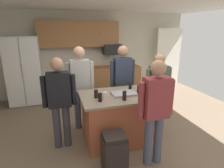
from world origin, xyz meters
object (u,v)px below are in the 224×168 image
(person_guest_left, at_px, (156,108))
(serving_tray, at_px, (124,94))
(mug_blue_stoneware, at_px, (105,95))
(trash_bin, at_px, (114,153))
(refrigerator, at_px, (24,71))
(glass_short_whisky, at_px, (124,96))
(glass_pilsner, at_px, (96,94))
(kitchen_island, at_px, (117,118))
(person_guest_by_door, at_px, (158,87))
(tumbler_amber, at_px, (130,87))
(mug_ceramic_white, at_px, (139,89))
(person_guest_right, at_px, (60,98))
(person_elder_center, at_px, (122,79))
(glass_stout_tall, at_px, (100,97))
(person_host_foreground, at_px, (80,83))
(glass_dark_ale, at_px, (139,89))
(microwave_over_range, at_px, (112,49))

(person_guest_left, height_order, serving_tray, person_guest_left)
(mug_blue_stoneware, xyz_separation_m, trash_bin, (-0.04, -0.66, -0.68))
(refrigerator, relative_size, glass_short_whisky, 12.13)
(glass_pilsner, xyz_separation_m, trash_bin, (0.11, -0.72, -0.70))
(kitchen_island, bearing_deg, serving_tray, -16.61)
(person_guest_by_door, height_order, glass_short_whisky, person_guest_by_door)
(refrigerator, height_order, tumbler_amber, refrigerator)
(tumbler_amber, xyz_separation_m, mug_ceramic_white, (0.13, -0.13, -0.01))
(tumbler_amber, bearing_deg, person_guest_right, -176.22)
(person_elder_center, xyz_separation_m, serving_tray, (-0.25, -0.80, -0.06))
(person_elder_center, height_order, person_guest_right, person_elder_center)
(kitchen_island, xyz_separation_m, glass_stout_tall, (-0.36, -0.22, 0.53))
(person_elder_center, distance_m, person_guest_right, 1.53)
(person_host_foreground, relative_size, glass_short_whisky, 11.22)
(person_guest_left, bearing_deg, glass_stout_tall, 27.87)
(person_elder_center, bearing_deg, mug_ceramic_white, 33.45)
(person_host_foreground, relative_size, mug_ceramic_white, 13.37)
(person_elder_center, distance_m, glass_stout_tall, 1.24)
(tumbler_amber, bearing_deg, mug_blue_stoneware, -153.94)
(glass_dark_ale, relative_size, tumbler_amber, 1.24)
(person_guest_left, bearing_deg, kitchen_island, -0.00)
(refrigerator, xyz_separation_m, tumbler_amber, (2.21, -2.41, 0.05))
(refrigerator, bearing_deg, microwave_over_range, 2.60)
(person_elder_center, bearing_deg, glass_stout_tall, -10.34)
(refrigerator, bearing_deg, glass_dark_ale, -49.19)
(person_host_foreground, relative_size, glass_stout_tall, 12.57)
(glass_dark_ale, distance_m, mug_blue_stoneware, 0.66)
(glass_dark_ale, distance_m, glass_pilsner, 0.80)
(trash_bin, bearing_deg, refrigerator, 115.45)
(person_host_foreground, bearing_deg, person_elder_center, 55.48)
(microwave_over_range, distance_m, person_guest_by_door, 2.56)
(person_elder_center, bearing_deg, kitchen_island, 0.00)
(glass_pilsner, xyz_separation_m, serving_tray, (0.52, 0.00, -0.05))
(person_host_foreground, bearing_deg, refrigerator, 175.21)
(refrigerator, relative_size, person_host_foreground, 1.08)
(person_guest_by_door, xyz_separation_m, person_guest_right, (-1.96, -0.12, 0.02))
(kitchen_island, xyz_separation_m, glass_short_whisky, (0.04, -0.28, 0.54))
(refrigerator, bearing_deg, tumbler_amber, -47.43)
(glass_stout_tall, relative_size, mug_blue_stoneware, 1.16)
(tumbler_amber, relative_size, serving_tray, 0.29)
(person_guest_by_door, distance_m, glass_short_whisky, 1.06)
(glass_dark_ale, distance_m, tumbler_amber, 0.25)
(person_guest_by_door, distance_m, person_elder_center, 0.80)
(person_guest_right, relative_size, glass_pilsner, 11.48)
(microwave_over_range, relative_size, person_guest_by_door, 0.35)
(microwave_over_range, height_order, person_guest_by_door, same)
(mug_blue_stoneware, bearing_deg, tumbler_amber, 26.06)
(serving_tray, bearing_deg, glass_stout_tall, -159.06)
(person_guest_by_door, relative_size, person_elder_center, 0.93)
(kitchen_island, bearing_deg, person_guest_by_door, 12.91)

